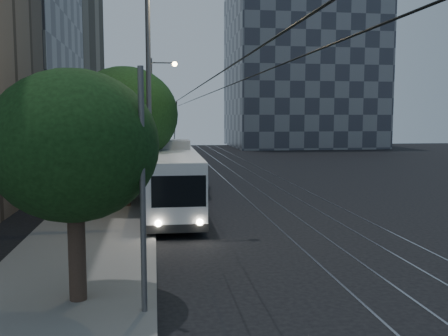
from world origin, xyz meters
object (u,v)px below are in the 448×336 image
Objects in this scene: pickup_silver at (184,179)px; car_white_c at (169,158)px; car_white_a at (175,174)px; streetlamp_far at (156,103)px; trolleybus at (173,180)px; car_white_d at (176,154)px; streetlamp_near at (159,72)px; car_white_b at (163,161)px.

pickup_silver reaches higher than car_white_c.
streetlamp_far is at bearing 82.54° from car_white_a.
trolleybus is 24.70m from car_white_c.
car_white_a is 13.81m from car_white_c.
trolleybus reaches higher than car_white_d.
car_white_c is (0.53, 24.67, -0.95)m from trolleybus.
car_white_d is (0.85, 17.44, 0.04)m from car_white_a.
streetlamp_near is (-2.07, -32.77, 5.88)m from car_white_d.
streetlamp_near is at bearing -108.06° from car_white_c.
car_white_a is 0.41× the size of streetlamp_far.
pickup_silver is 1.62× the size of car_white_a.
pickup_silver is 15.16m from streetlamp_far.
car_white_d reaches higher than car_white_c.
trolleybus is 1.19× the size of streetlamp_far.
pickup_silver is 0.60× the size of streetlamp_near.
streetlamp_far reaches higher than car_white_d.
streetlamp_near is at bearing -89.96° from streetlamp_far.
streetlamp_far reaches higher than car_white_b.
car_white_a is 16.47m from streetlamp_near.
car_white_c is 7.02m from streetlamp_far.
trolleybus is at bearing -71.45° from car_white_b.
streetlamp_near reaches higher than car_white_a.
streetlamp_near reaches higher than car_white_d.
car_white_b is (-1.09, 14.36, -0.17)m from pickup_silver.
car_white_a is 17.46m from car_white_d.
car_white_b is (-0.75, 9.53, 0.06)m from car_white_a.
car_white_b is 8.07m from car_white_d.
car_white_d is (0.51, 22.28, -0.19)m from pickup_silver.
pickup_silver is 1.54× the size of car_white_d.
car_white_c is 0.37× the size of streetlamp_near.
trolleybus is 1.06× the size of streetlamp_near.
car_white_c is (-0.36, 18.65, -0.25)m from pickup_silver.
pickup_silver is 1.28× the size of car_white_b.
car_white_c is (0.73, 4.28, -0.09)m from car_white_b.
car_white_c is at bearing 74.62° from streetlamp_far.
car_white_a is at bearing 85.45° from streetlamp_near.
streetlamp_near is (-1.56, -10.49, 5.69)m from pickup_silver.
streetlamp_far is (-1.22, -4.44, 5.30)m from car_white_c.
car_white_d is at bearing 96.56° from car_white_b.
car_white_a is 0.79× the size of car_white_b.
streetlamp_near reaches higher than streetlamp_far.
streetlamp_near is at bearing -73.10° from car_white_b.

